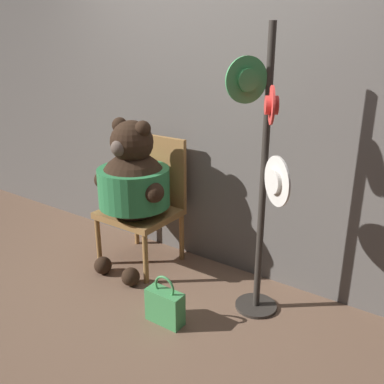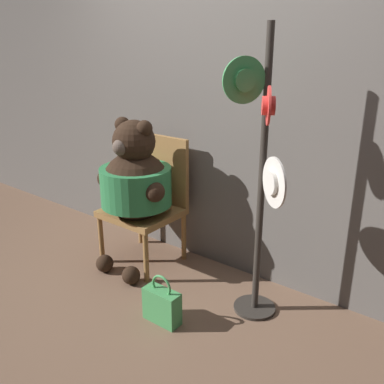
{
  "view_description": "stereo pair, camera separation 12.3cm",
  "coord_description": "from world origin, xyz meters",
  "views": [
    {
      "loc": [
        1.68,
        -2.01,
        1.72
      ],
      "look_at": [
        0.11,
        0.23,
        0.73
      ],
      "focal_mm": 40.0,
      "sensor_mm": 36.0,
      "label": 1
    },
    {
      "loc": [
        1.78,
        -1.94,
        1.72
      ],
      "look_at": [
        0.11,
        0.23,
        0.73
      ],
      "focal_mm": 40.0,
      "sensor_mm": 36.0,
      "label": 2
    }
  ],
  "objects": [
    {
      "name": "wall_back",
      "position": [
        0.0,
        0.68,
        1.32
      ],
      "size": [
        8.0,
        0.1,
        2.65
      ],
      "color": "#66605B",
      "rests_on": "ground_plane"
    },
    {
      "name": "teddy_bear",
      "position": [
        -0.41,
        0.2,
        0.71
      ],
      "size": [
        0.65,
        0.57,
        1.18
      ],
      "color": "black",
      "rests_on": "ground_plane"
    },
    {
      "name": "hat_display_rack",
      "position": [
        0.65,
        0.2,
        0.93
      ],
      "size": [
        0.4,
        0.38,
        1.81
      ],
      "color": "#332D28",
      "rests_on": "ground_plane"
    },
    {
      "name": "handbag_on_ground",
      "position": [
        0.22,
        -0.22,
        0.12
      ],
      "size": [
        0.25,
        0.1,
        0.34
      ],
      "color": "#479E56",
      "rests_on": "ground_plane"
    },
    {
      "name": "chair",
      "position": [
        -0.44,
        0.38,
        0.52
      ],
      "size": [
        0.55,
        0.51,
        1.0
      ],
      "color": "#9E703D",
      "rests_on": "ground_plane"
    },
    {
      "name": "ground_plane",
      "position": [
        0.0,
        0.0,
        0.0
      ],
      "size": [
        14.0,
        14.0,
        0.0
      ],
      "primitive_type": "plane",
      "color": "brown"
    }
  ]
}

